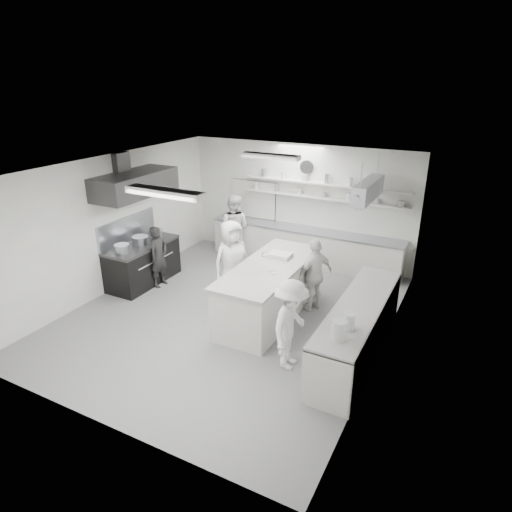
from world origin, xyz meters
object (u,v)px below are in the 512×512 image
at_px(right_counter, 358,331).
at_px(prep_island, 269,292).
at_px(back_counter, 304,246).
at_px(cook_stove, 159,257).
at_px(stove, 143,264).
at_px(cook_back, 233,228).

relative_size(right_counter, prep_island, 1.17).
xyz_separation_m(back_counter, cook_stove, (-2.44, -2.76, 0.25)).
distance_m(stove, cook_stove, 0.53).
relative_size(back_counter, cook_back, 2.84).
xyz_separation_m(prep_island, cook_stove, (-2.84, 0.09, 0.19)).
bearing_deg(back_counter, cook_back, -160.50).
relative_size(right_counter, cook_back, 1.87).
xyz_separation_m(back_counter, prep_island, (0.39, -2.85, 0.06)).
xyz_separation_m(stove, back_counter, (2.90, 2.80, 0.01)).
relative_size(back_counter, right_counter, 1.52).
bearing_deg(prep_island, cook_stove, 177.88).
bearing_deg(back_counter, right_counter, -55.35).
bearing_deg(right_counter, back_counter, 124.65).
xyz_separation_m(stove, prep_island, (3.29, -0.05, 0.07)).
bearing_deg(cook_back, cook_stove, 59.86).
relative_size(back_counter, cook_stove, 3.50).
bearing_deg(stove, prep_island, -0.81).
bearing_deg(right_counter, cook_stove, 172.36).
height_order(prep_island, cook_back, cook_back).
distance_m(stove, prep_island, 3.30).
distance_m(back_counter, cook_back, 1.87).
height_order(back_counter, cook_back, cook_back).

